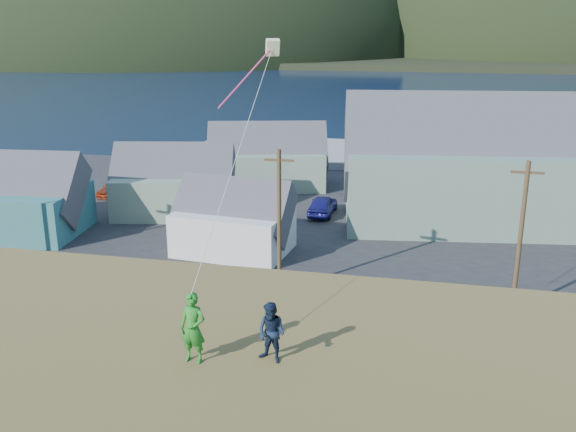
{
  "coord_description": "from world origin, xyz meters",
  "views": [
    {
      "loc": [
        7.05,
        -31.47,
        14.97
      ],
      "look_at": [
        2.81,
        -11.72,
        8.8
      ],
      "focal_mm": 40.0,
      "sensor_mm": 36.0,
      "label": 1
    }
  ],
  "objects_px": {
    "lodge": "(576,166)",
    "kite_flyer_green": "(193,328)",
    "shed_palegreen_near": "(174,183)",
    "shed_teal": "(17,198)",
    "wharf": "(307,152)",
    "shed_palegreen_far": "(267,158)",
    "shed_white": "(233,219)",
    "kite_flyer_navy": "(272,333)"
  },
  "relations": [
    {
      "from": "lodge",
      "to": "shed_palegreen_near",
      "type": "relative_size",
      "value": 3.35
    },
    {
      "from": "lodge",
      "to": "shed_white",
      "type": "height_order",
      "value": "lodge"
    },
    {
      "from": "shed_white",
      "to": "shed_palegreen_far",
      "type": "bearing_deg",
      "value": 102.84
    },
    {
      "from": "shed_palegreen_near",
      "to": "kite_flyer_navy",
      "type": "distance_m",
      "value": 37.26
    },
    {
      "from": "shed_teal",
      "to": "shed_palegreen_near",
      "type": "bearing_deg",
      "value": 32.94
    },
    {
      "from": "shed_palegreen_near",
      "to": "shed_palegreen_far",
      "type": "xyz_separation_m",
      "value": [
        5.15,
        10.23,
        0.2
      ]
    },
    {
      "from": "shed_palegreen_far",
      "to": "shed_white",
      "type": "bearing_deg",
      "value": -97.04
    },
    {
      "from": "lodge",
      "to": "kite_flyer_navy",
      "type": "distance_m",
      "value": 39.54
    },
    {
      "from": "shed_teal",
      "to": "shed_palegreen_far",
      "type": "xyz_separation_m",
      "value": [
        14.23,
        17.37,
        0.07
      ]
    },
    {
      "from": "shed_teal",
      "to": "shed_palegreen_far",
      "type": "bearing_deg",
      "value": 45.41
    },
    {
      "from": "kite_flyer_navy",
      "to": "lodge",
      "type": "bearing_deg",
      "value": 87.23
    },
    {
      "from": "lodge",
      "to": "wharf",
      "type": "bearing_deg",
      "value": 130.47
    },
    {
      "from": "shed_teal",
      "to": "shed_white",
      "type": "height_order",
      "value": "shed_teal"
    },
    {
      "from": "shed_white",
      "to": "wharf",
      "type": "bearing_deg",
      "value": 98.01
    },
    {
      "from": "shed_teal",
      "to": "shed_palegreen_far",
      "type": "relative_size",
      "value": 0.82
    },
    {
      "from": "shed_palegreen_near",
      "to": "shed_palegreen_far",
      "type": "height_order",
      "value": "shed_palegreen_far"
    },
    {
      "from": "shed_teal",
      "to": "kite_flyer_green",
      "type": "relative_size",
      "value": 5.65
    },
    {
      "from": "wharf",
      "to": "shed_white",
      "type": "height_order",
      "value": "shed_white"
    },
    {
      "from": "wharf",
      "to": "shed_palegreen_near",
      "type": "height_order",
      "value": "shed_palegreen_near"
    },
    {
      "from": "shed_white",
      "to": "kite_flyer_green",
      "type": "distance_m",
      "value": 27.53
    },
    {
      "from": "lodge",
      "to": "kite_flyer_green",
      "type": "bearing_deg",
      "value": -121.39
    },
    {
      "from": "wharf",
      "to": "kite_flyer_green",
      "type": "height_order",
      "value": "kite_flyer_green"
    },
    {
      "from": "kite_flyer_navy",
      "to": "shed_teal",
      "type": "bearing_deg",
      "value": 152.54
    },
    {
      "from": "shed_palegreen_near",
      "to": "shed_teal",
      "type": "bearing_deg",
      "value": -153.24
    },
    {
      "from": "shed_white",
      "to": "shed_palegreen_near",
      "type": "bearing_deg",
      "value": 139.71
    },
    {
      "from": "lodge",
      "to": "shed_white",
      "type": "relative_size",
      "value": 4.3
    },
    {
      "from": "lodge",
      "to": "shed_teal",
      "type": "distance_m",
      "value": 40.92
    },
    {
      "from": "shed_palegreen_near",
      "to": "shed_palegreen_far",
      "type": "relative_size",
      "value": 0.87
    },
    {
      "from": "wharf",
      "to": "lodge",
      "type": "xyz_separation_m",
      "value": [
        24.19,
        -21.57,
        4.18
      ]
    },
    {
      "from": "shed_palegreen_near",
      "to": "lodge",
      "type": "bearing_deg",
      "value": -4.94
    },
    {
      "from": "shed_teal",
      "to": "shed_palegreen_far",
      "type": "height_order",
      "value": "shed_palegreen_far"
    },
    {
      "from": "wharf",
      "to": "lodge",
      "type": "relative_size",
      "value": 0.74
    },
    {
      "from": "kite_flyer_navy",
      "to": "shed_white",
      "type": "bearing_deg",
      "value": 127.6
    },
    {
      "from": "shed_palegreen_near",
      "to": "shed_palegreen_far",
      "type": "distance_m",
      "value": 11.45
    },
    {
      "from": "shed_palegreen_far",
      "to": "kite_flyer_green",
      "type": "xyz_separation_m",
      "value": [
        9.07,
        -43.84,
        5.26
      ]
    },
    {
      "from": "wharf",
      "to": "kite_flyer_green",
      "type": "bearing_deg",
      "value": -82.22
    },
    {
      "from": "shed_palegreen_near",
      "to": "kite_flyer_navy",
      "type": "height_order",
      "value": "kite_flyer_navy"
    },
    {
      "from": "shed_teal",
      "to": "kite_flyer_green",
      "type": "distance_m",
      "value": 35.66
    },
    {
      "from": "wharf",
      "to": "kite_flyer_navy",
      "type": "xyz_separation_m",
      "value": [
        9.81,
        -58.25,
        7.49
      ]
    },
    {
      "from": "kite_flyer_green",
      "to": "kite_flyer_navy",
      "type": "relative_size",
      "value": 1.17
    },
    {
      "from": "shed_palegreen_far",
      "to": "kite_flyer_navy",
      "type": "relative_size",
      "value": 8.13
    },
    {
      "from": "shed_teal",
      "to": "kite_flyer_green",
      "type": "bearing_deg",
      "value": -53.92
    }
  ]
}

